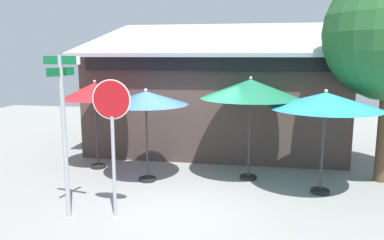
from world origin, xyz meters
The scene contains 8 objects.
ground_plane centered at (0.00, 0.00, -0.05)m, with size 28.00×28.00×0.10m, color gray.
cafe_building centered at (0.34, 5.27, 1.78)m, with size 8.63×5.70×4.53m.
street_sign_post centered at (-1.98, -1.49, 1.95)m, with size 0.83×0.77×3.25m.
stop_sign centered at (-1.05, -1.30, 1.95)m, with size 0.79×0.07×2.79m.
patio_umbrella_crimson_left centered at (-2.79, 1.80, 2.23)m, with size 1.94×1.94×2.55m.
patio_umbrella_royal_blue_center centered at (-1.03, 0.92, 2.15)m, with size 2.15×2.15×2.42m.
patio_umbrella_forest_green_right centered at (1.56, 1.54, 2.38)m, with size 2.57×2.57×2.71m.
patio_umbrella_teal_far_right centered at (3.28, 0.78, 2.20)m, with size 2.54×2.54×2.48m.
Camera 1 is at (1.76, -8.23, 3.25)m, focal length 35.42 mm.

